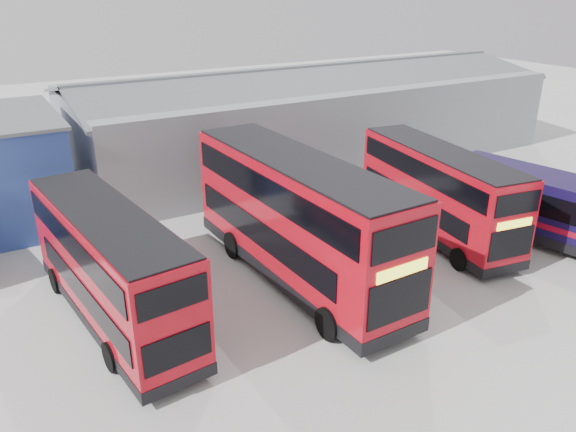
{
  "coord_description": "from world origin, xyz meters",
  "views": [
    {
      "loc": [
        -11.61,
        -10.85,
        10.84
      ],
      "look_at": [
        -1.2,
        7.09,
        2.1
      ],
      "focal_mm": 35.0,
      "sensor_mm": 36.0,
      "label": 1
    }
  ],
  "objects_px": {
    "double_decker_centre": "(297,221)",
    "double_decker_right": "(437,193)",
    "double_decker_left": "(112,269)",
    "maintenance_shed": "(310,116)",
    "single_decker_blue": "(570,216)"
  },
  "relations": [
    {
      "from": "double_decker_left",
      "to": "single_decker_blue",
      "type": "bearing_deg",
      "value": 161.35
    },
    {
      "from": "maintenance_shed",
      "to": "single_decker_blue",
      "type": "xyz_separation_m",
      "value": [
        2.03,
        -17.74,
        -1.11
      ]
    },
    {
      "from": "double_decker_right",
      "to": "maintenance_shed",
      "type": "bearing_deg",
      "value": 90.11
    },
    {
      "from": "maintenance_shed",
      "to": "double_decker_centre",
      "type": "height_order",
      "value": "maintenance_shed"
    },
    {
      "from": "double_decker_right",
      "to": "single_decker_blue",
      "type": "height_order",
      "value": "double_decker_right"
    },
    {
      "from": "maintenance_shed",
      "to": "double_decker_left",
      "type": "distance_m",
      "value": 21.43
    },
    {
      "from": "double_decker_left",
      "to": "single_decker_blue",
      "type": "xyz_separation_m",
      "value": [
        18.45,
        -3.99,
        -0.54
      ]
    },
    {
      "from": "maintenance_shed",
      "to": "double_decker_centre",
      "type": "distance_m",
      "value": 17.08
    },
    {
      "from": "double_decker_right",
      "to": "double_decker_left",
      "type": "bearing_deg",
      "value": -172.03
    },
    {
      "from": "maintenance_shed",
      "to": "single_decker_blue",
      "type": "relative_size",
      "value": 2.7
    },
    {
      "from": "double_decker_centre",
      "to": "double_decker_right",
      "type": "bearing_deg",
      "value": 1.02
    },
    {
      "from": "double_decker_centre",
      "to": "single_decker_blue",
      "type": "relative_size",
      "value": 1.03
    },
    {
      "from": "maintenance_shed",
      "to": "double_decker_left",
      "type": "height_order",
      "value": "maintenance_shed"
    },
    {
      "from": "double_decker_left",
      "to": "double_decker_centre",
      "type": "bearing_deg",
      "value": 170.02
    },
    {
      "from": "double_decker_left",
      "to": "double_decker_centre",
      "type": "distance_m",
      "value": 6.92
    }
  ]
}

